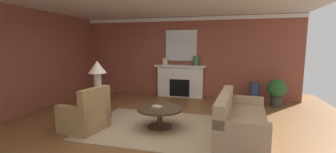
% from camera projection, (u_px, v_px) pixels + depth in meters
% --- Properties ---
extents(ground_plane, '(9.42, 9.42, 0.00)m').
position_uv_depth(ground_plane, '(153.00, 127.00, 5.05)').
color(ground_plane, brown).
extents(wall_fireplace, '(7.84, 0.12, 2.82)m').
position_uv_depth(wall_fireplace, '(182.00, 57.00, 8.04)').
color(wall_fireplace, brown).
rests_on(wall_fireplace, ground_plane).
extents(wall_window, '(0.12, 7.12, 2.82)m').
position_uv_depth(wall_window, '(27.00, 61.00, 6.08)').
color(wall_window, brown).
rests_on(wall_window, ground_plane).
extents(crown_moulding, '(7.84, 0.08, 0.12)m').
position_uv_depth(crown_moulding, '(182.00, 19.00, 7.78)').
color(crown_moulding, white).
extents(area_rug, '(3.22, 2.30, 0.01)m').
position_uv_depth(area_rug, '(160.00, 127.00, 5.01)').
color(area_rug, tan).
rests_on(area_rug, ground_plane).
extents(fireplace, '(1.80, 0.35, 1.14)m').
position_uv_depth(fireplace, '(180.00, 82.00, 7.96)').
color(fireplace, white).
rests_on(fireplace, ground_plane).
extents(mantel_mirror, '(1.11, 0.04, 1.07)m').
position_uv_depth(mantel_mirror, '(181.00, 45.00, 7.90)').
color(mantel_mirror, silver).
extents(sofa, '(1.07, 2.17, 0.85)m').
position_uv_depth(sofa, '(239.00, 121.00, 4.53)').
color(sofa, tan).
rests_on(sofa, ground_plane).
extents(armchair_near_window, '(0.92, 0.92, 0.95)m').
position_uv_depth(armchair_near_window, '(86.00, 116.00, 4.83)').
color(armchair_near_window, '#9E7A4C').
rests_on(armchair_near_window, ground_plane).
extents(coffee_table, '(1.00, 1.00, 0.45)m').
position_uv_depth(coffee_table, '(160.00, 113.00, 4.97)').
color(coffee_table, '#3D2D1E').
rests_on(coffee_table, ground_plane).
extents(side_table, '(0.56, 0.56, 0.70)m').
position_uv_depth(side_table, '(99.00, 103.00, 5.60)').
color(side_table, '#3D2D1E').
rests_on(side_table, ground_plane).
extents(table_lamp, '(0.44, 0.44, 0.75)m').
position_uv_depth(table_lamp, '(97.00, 70.00, 5.49)').
color(table_lamp, beige).
rests_on(table_lamp, side_table).
extents(vase_mantel_right, '(0.18, 0.18, 0.33)m').
position_uv_depth(vase_mantel_right, '(196.00, 61.00, 7.67)').
color(vase_mantel_right, '#33703D').
rests_on(vase_mantel_right, fireplace).
extents(vase_tall_corner, '(0.30, 0.30, 0.67)m').
position_uv_depth(vase_tall_corner, '(254.00, 93.00, 7.08)').
color(vase_tall_corner, navy).
rests_on(vase_tall_corner, ground_plane).
extents(vase_mantel_left, '(0.20, 0.20, 0.24)m').
position_uv_depth(vase_mantel_left, '(165.00, 61.00, 7.95)').
color(vase_mantel_left, beige).
rests_on(vase_mantel_left, fireplace).
extents(book_red_cover, '(0.25, 0.21, 0.04)m').
position_uv_depth(book_red_cover, '(157.00, 107.00, 5.00)').
color(book_red_cover, tan).
rests_on(book_red_cover, coffee_table).
extents(potted_plant, '(0.56, 0.56, 0.83)m').
position_uv_depth(potted_plant, '(276.00, 90.00, 6.70)').
color(potted_plant, '#333333').
rests_on(potted_plant, ground_plane).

